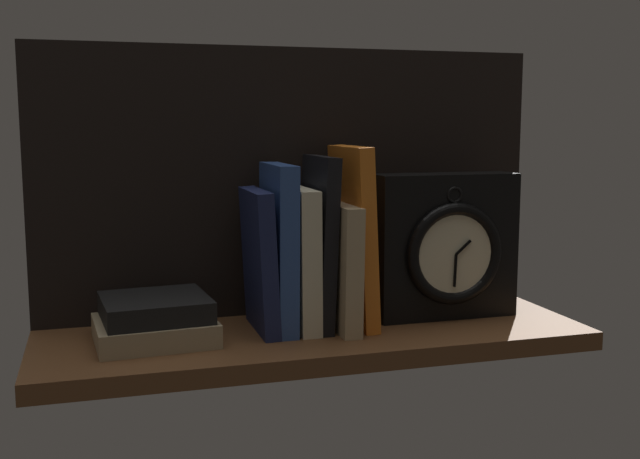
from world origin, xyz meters
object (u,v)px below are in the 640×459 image
object	(u,v)px
book_navy_bierce	(259,261)
framed_clock	(446,247)
book_blue_modern	(279,247)
book_black_skeptic	(318,242)
book_tan_shortstories	(335,264)
book_cream_twain	(300,258)
book_stack_side	(155,320)
book_orange_pandolfini	(353,236)

from	to	relation	value
book_navy_bierce	framed_clock	xyz separation A→B (cm)	(27.38, -0.42, 0.73)
book_blue_modern	framed_clock	xyz separation A→B (cm)	(24.68, -0.42, -0.97)
book_black_skeptic	book_tan_shortstories	size ratio (longest dim) A/B	1.38
book_cream_twain	framed_clock	world-z (taller)	framed_clock
book_tan_shortstories	book_stack_side	bearing A→B (deg)	-176.71
book_cream_twain	book_stack_side	size ratio (longest dim) A/B	1.23
book_navy_bierce	book_cream_twain	bearing A→B (deg)	0.00
book_cream_twain	book_tan_shortstories	xyz separation A→B (cm)	(5.15, 0.00, -1.08)
book_blue_modern	book_orange_pandolfini	distance (cm)	10.76
book_navy_bierce	book_stack_side	xyz separation A→B (cm)	(-14.13, -1.43, -6.78)
book_navy_bierce	book_tan_shortstories	size ratio (longest dim) A/B	1.12
book_black_skeptic	framed_clock	world-z (taller)	book_black_skeptic
book_stack_side	framed_clock	bearing A→B (deg)	1.40
book_cream_twain	book_black_skeptic	bearing A→B (deg)	0.00
framed_clock	book_black_skeptic	bearing A→B (deg)	178.74
book_black_skeptic	framed_clock	xyz separation A→B (cm)	(19.09, -0.42, -1.47)
book_cream_twain	book_orange_pandolfini	size ratio (longest dim) A/B	0.78
book_cream_twain	framed_clock	distance (cm)	21.73
book_black_skeptic	framed_clock	size ratio (longest dim) A/B	1.13
book_cream_twain	book_orange_pandolfini	bearing A→B (deg)	0.00
book_cream_twain	book_orange_pandolfini	world-z (taller)	book_orange_pandolfini
book_blue_modern	book_stack_side	world-z (taller)	book_blue_modern
book_blue_modern	book_black_skeptic	bearing A→B (deg)	0.00
book_black_skeptic	book_orange_pandolfini	xyz separation A→B (cm)	(5.11, 0.00, 0.65)
book_navy_bierce	book_tan_shortstories	world-z (taller)	book_navy_bierce
book_black_skeptic	book_navy_bierce	bearing A→B (deg)	180.00
book_cream_twain	book_stack_side	world-z (taller)	book_cream_twain
book_orange_pandolfini	framed_clock	world-z (taller)	book_orange_pandolfini
book_navy_bierce	book_orange_pandolfini	distance (cm)	13.69
book_cream_twain	book_black_skeptic	distance (cm)	3.39
book_tan_shortstories	book_stack_side	size ratio (longest dim) A/B	1.09
book_navy_bierce	framed_clock	bearing A→B (deg)	-0.88
book_navy_bierce	book_black_skeptic	distance (cm)	8.57
book_navy_bierce	framed_clock	distance (cm)	27.39
book_navy_bierce	book_black_skeptic	world-z (taller)	book_black_skeptic
book_blue_modern	framed_clock	bearing A→B (deg)	-0.97
book_blue_modern	book_stack_side	size ratio (longest dim) A/B	1.43
book_blue_modern	book_orange_pandolfini	size ratio (longest dim) A/B	0.91
book_blue_modern	book_cream_twain	bearing A→B (deg)	0.00
book_black_skeptic	book_tan_shortstories	distance (cm)	4.09
book_blue_modern	book_stack_side	xyz separation A→B (cm)	(-16.82, -1.43, -8.48)
book_black_skeptic	book_cream_twain	bearing A→B (deg)	180.00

